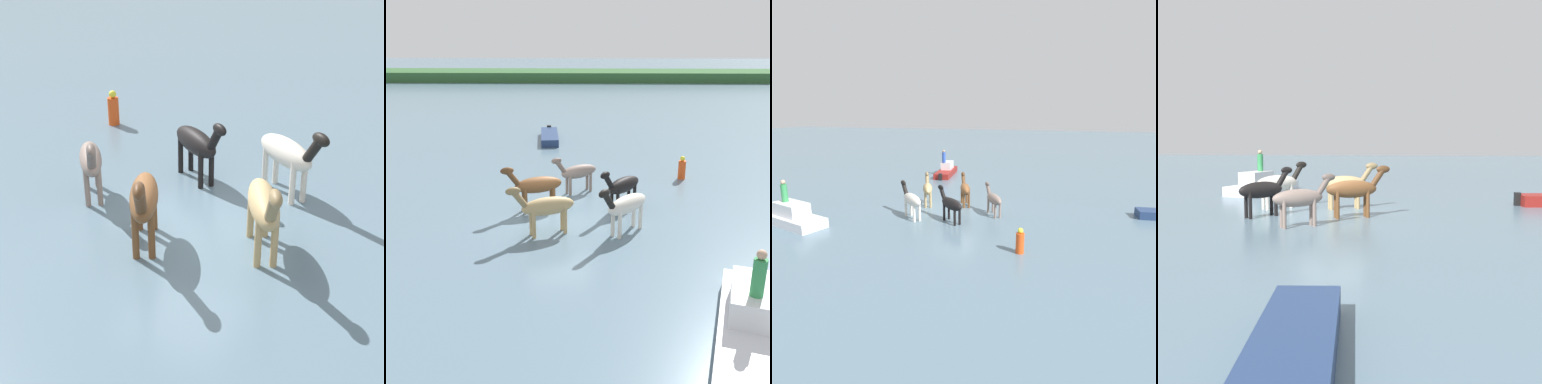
% 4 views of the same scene
% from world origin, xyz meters
% --- Properties ---
extents(ground_plane, '(162.44, 162.44, 0.00)m').
position_xyz_m(ground_plane, '(0.00, 0.00, 0.00)').
color(ground_plane, slate).
extents(horse_gray_outer, '(2.10, 1.54, 1.77)m').
position_xyz_m(horse_gray_outer, '(0.66, 2.58, 0.98)').
color(horse_gray_outer, gray).
rests_on(horse_gray_outer, ground_plane).
extents(horse_rear_stallion, '(2.46, 1.33, 1.95)m').
position_xyz_m(horse_rear_stallion, '(-0.94, 0.42, 1.08)').
color(horse_rear_stallion, brown).
rests_on(horse_rear_stallion, ground_plane).
extents(horse_pinto_flank, '(1.87, 2.05, 1.87)m').
position_xyz_m(horse_pinto_flank, '(2.53, 0.58, 1.03)').
color(horse_pinto_flank, black).
rests_on(horse_pinto_flank, ground_plane).
extents(horse_dark_mare, '(2.46, 1.34, 1.95)m').
position_xyz_m(horse_dark_mare, '(-0.36, -1.92, 1.08)').
color(horse_dark_mare, tan).
rests_on(horse_dark_mare, ground_plane).
extents(horse_dun_straggler, '(2.03, 2.13, 1.98)m').
position_xyz_m(horse_dun_straggler, '(2.50, -1.74, 1.09)').
color(horse_dun_straggler, silver).
rests_on(horse_dun_straggler, ground_plane).
extents(buoy_channel_marker, '(0.36, 0.36, 1.14)m').
position_xyz_m(buoy_channel_marker, '(5.70, 4.71, 0.51)').
color(buoy_channel_marker, '#E54C19').
rests_on(buoy_channel_marker, ground_plane).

